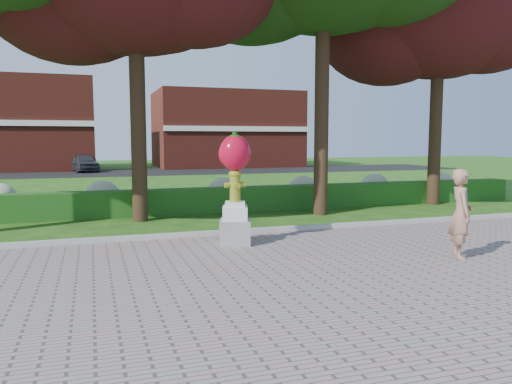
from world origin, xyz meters
TOP-DOWN VIEW (x-y plane):
  - ground at (0.00, 0.00)m, footprint 100.00×100.00m
  - walkway at (0.00, -4.00)m, footprint 40.00×14.00m
  - curb at (0.00, 3.00)m, footprint 40.00×0.18m
  - lawn_hedge at (0.00, 7.00)m, footprint 24.00×0.70m
  - hydrangea_row at (0.57, 8.00)m, footprint 20.10×1.10m
  - street at (0.00, 28.00)m, footprint 50.00×8.00m
  - building_right at (8.00, 34.00)m, footprint 12.00×8.00m
  - tree_far_right at (8.40, 6.58)m, footprint 7.88×6.72m
  - hydrant_sculpture at (-0.32, 1.87)m, footprint 0.84×0.84m
  - woman at (3.49, -0.78)m, footprint 0.65×0.76m
  - parked_car at (-3.84, 29.70)m, footprint 2.44×4.21m

SIDE VIEW (x-z plane):
  - ground at x=0.00m, z-range 0.00..0.00m
  - street at x=0.00m, z-range 0.00..0.02m
  - walkway at x=0.00m, z-range 0.00..0.04m
  - curb at x=0.00m, z-range 0.00..0.15m
  - lawn_hedge at x=0.00m, z-range 0.00..0.80m
  - hydrangea_row at x=0.57m, z-range 0.06..1.04m
  - parked_car at x=-3.84m, z-range 0.02..1.37m
  - woman at x=3.49m, z-range 0.04..1.79m
  - hydrant_sculpture at x=-0.32m, z-range 0.11..2.59m
  - building_right at x=8.00m, z-range 0.00..6.40m
  - tree_far_right at x=8.40m, z-range 1.86..12.07m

